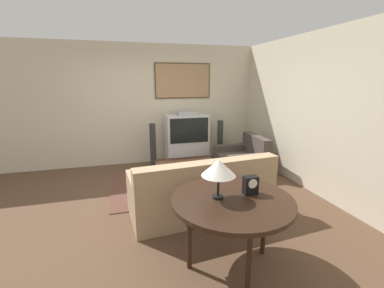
{
  "coord_description": "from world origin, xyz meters",
  "views": [
    {
      "loc": [
        -0.55,
        -3.86,
        1.91
      ],
      "look_at": [
        0.7,
        0.61,
        0.75
      ],
      "focal_mm": 24.0,
      "sensor_mm": 36.0,
      "label": 1
    }
  ],
  "objects_px": {
    "tv": "(187,139)",
    "table_lamp": "(219,168)",
    "armchair": "(242,161)",
    "console_table": "(232,204)",
    "couch": "(201,192)",
    "speaker_tower_right": "(220,142)",
    "coffee_table": "(186,164)",
    "mantel_clock": "(250,185)",
    "speaker_tower_left": "(153,147)"
  },
  "relations": [
    {
      "from": "tv",
      "to": "speaker_tower_right",
      "type": "xyz_separation_m",
      "value": [
        0.79,
        -0.06,
        -0.12
      ]
    },
    {
      "from": "coffee_table",
      "to": "speaker_tower_right",
      "type": "bearing_deg",
      "value": 45.27
    },
    {
      "from": "couch",
      "to": "coffee_table",
      "type": "height_order",
      "value": "couch"
    },
    {
      "from": "table_lamp",
      "to": "speaker_tower_left",
      "type": "distance_m",
      "value": 3.39
    },
    {
      "from": "coffee_table",
      "to": "mantel_clock",
      "type": "xyz_separation_m",
      "value": [
        0.14,
        -2.18,
        0.46
      ]
    },
    {
      "from": "couch",
      "to": "coffee_table",
      "type": "distance_m",
      "value": 1.09
    },
    {
      "from": "speaker_tower_left",
      "to": "coffee_table",
      "type": "bearing_deg",
      "value": -68.45
    },
    {
      "from": "mantel_clock",
      "to": "speaker_tower_right",
      "type": "distance_m",
      "value": 3.5
    },
    {
      "from": "tv",
      "to": "table_lamp",
      "type": "height_order",
      "value": "tv"
    },
    {
      "from": "couch",
      "to": "console_table",
      "type": "height_order",
      "value": "couch"
    },
    {
      "from": "speaker_tower_left",
      "to": "armchair",
      "type": "bearing_deg",
      "value": -26.6
    },
    {
      "from": "tv",
      "to": "couch",
      "type": "bearing_deg",
      "value": -99.41
    },
    {
      "from": "table_lamp",
      "to": "speaker_tower_right",
      "type": "distance_m",
      "value": 3.65
    },
    {
      "from": "speaker_tower_left",
      "to": "speaker_tower_right",
      "type": "xyz_separation_m",
      "value": [
        1.59,
        0.0,
        0.0
      ]
    },
    {
      "from": "armchair",
      "to": "speaker_tower_right",
      "type": "height_order",
      "value": "speaker_tower_right"
    },
    {
      "from": "coffee_table",
      "to": "table_lamp",
      "type": "relative_size",
      "value": 2.71
    },
    {
      "from": "speaker_tower_left",
      "to": "tv",
      "type": "bearing_deg",
      "value": 4.47
    },
    {
      "from": "console_table",
      "to": "table_lamp",
      "type": "xyz_separation_m",
      "value": [
        -0.14,
        0.05,
        0.38
      ]
    },
    {
      "from": "console_table",
      "to": "speaker_tower_right",
      "type": "xyz_separation_m",
      "value": [
        1.22,
        3.38,
        -0.23
      ]
    },
    {
      "from": "armchair",
      "to": "table_lamp",
      "type": "xyz_separation_m",
      "value": [
        -1.51,
        -2.45,
        0.82
      ]
    },
    {
      "from": "tv",
      "to": "mantel_clock",
      "type": "bearing_deg",
      "value": -93.44
    },
    {
      "from": "armchair",
      "to": "mantel_clock",
      "type": "height_order",
      "value": "mantel_clock"
    },
    {
      "from": "couch",
      "to": "armchair",
      "type": "bearing_deg",
      "value": -139.33
    },
    {
      "from": "couch",
      "to": "mantel_clock",
      "type": "height_order",
      "value": "mantel_clock"
    },
    {
      "from": "armchair",
      "to": "couch",
      "type": "bearing_deg",
      "value": -42.18
    },
    {
      "from": "armchair",
      "to": "speaker_tower_left",
      "type": "distance_m",
      "value": 1.97
    },
    {
      "from": "tv",
      "to": "couch",
      "type": "distance_m",
      "value": 2.35
    },
    {
      "from": "speaker_tower_right",
      "to": "table_lamp",
      "type": "bearing_deg",
      "value": -112.11
    },
    {
      "from": "armchair",
      "to": "mantel_clock",
      "type": "relative_size",
      "value": 5.24
    },
    {
      "from": "tv",
      "to": "couch",
      "type": "xyz_separation_m",
      "value": [
        -0.38,
        -2.3,
        -0.27
      ]
    },
    {
      "from": "speaker_tower_left",
      "to": "speaker_tower_right",
      "type": "height_order",
      "value": "same"
    },
    {
      "from": "tv",
      "to": "speaker_tower_left",
      "type": "bearing_deg",
      "value": -175.53
    },
    {
      "from": "armchair",
      "to": "console_table",
      "type": "height_order",
      "value": "armchair"
    },
    {
      "from": "speaker_tower_right",
      "to": "console_table",
      "type": "bearing_deg",
      "value": -109.81
    },
    {
      "from": "tv",
      "to": "armchair",
      "type": "bearing_deg",
      "value": -44.48
    },
    {
      "from": "console_table",
      "to": "mantel_clock",
      "type": "height_order",
      "value": "mantel_clock"
    },
    {
      "from": "couch",
      "to": "speaker_tower_right",
      "type": "xyz_separation_m",
      "value": [
        1.18,
        2.24,
        0.15
      ]
    },
    {
      "from": "speaker_tower_right",
      "to": "tv",
      "type": "bearing_deg",
      "value": 175.53
    },
    {
      "from": "tv",
      "to": "speaker_tower_left",
      "type": "distance_m",
      "value": 0.8
    },
    {
      "from": "armchair",
      "to": "console_table",
      "type": "bearing_deg",
      "value": -26.55
    },
    {
      "from": "table_lamp",
      "to": "speaker_tower_right",
      "type": "height_order",
      "value": "table_lamp"
    },
    {
      "from": "tv",
      "to": "table_lamp",
      "type": "distance_m",
      "value": 3.47
    },
    {
      "from": "coffee_table",
      "to": "console_table",
      "type": "bearing_deg",
      "value": -92.07
    },
    {
      "from": "couch",
      "to": "console_table",
      "type": "xyz_separation_m",
      "value": [
        -0.04,
        -1.14,
        0.38
      ]
    },
    {
      "from": "armchair",
      "to": "speaker_tower_right",
      "type": "distance_m",
      "value": 0.91
    },
    {
      "from": "console_table",
      "to": "speaker_tower_right",
      "type": "distance_m",
      "value": 3.6
    },
    {
      "from": "couch",
      "to": "speaker_tower_right",
      "type": "bearing_deg",
      "value": -122.56
    },
    {
      "from": "console_table",
      "to": "table_lamp",
      "type": "height_order",
      "value": "table_lamp"
    },
    {
      "from": "table_lamp",
      "to": "mantel_clock",
      "type": "relative_size",
      "value": 2.1
    },
    {
      "from": "armchair",
      "to": "table_lamp",
      "type": "bearing_deg",
      "value": -29.37
    }
  ]
}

